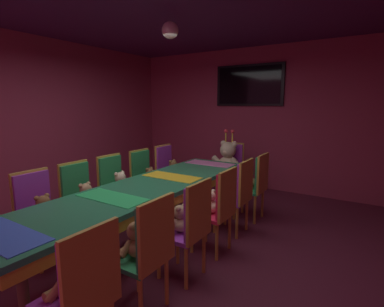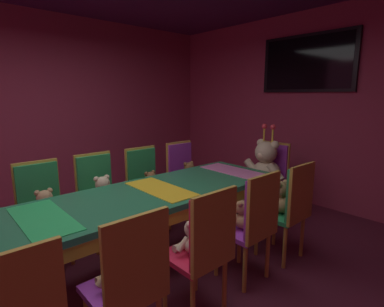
# 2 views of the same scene
# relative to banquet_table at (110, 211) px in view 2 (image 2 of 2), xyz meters

# --- Properties ---
(ground_plane) EXTENTS (7.90, 7.90, 0.00)m
(ground_plane) POSITION_rel_banquet_table_xyz_m (0.00, 0.00, -0.66)
(ground_plane) COLOR #591E33
(wall_back) EXTENTS (5.20, 0.12, 2.80)m
(wall_back) POSITION_rel_banquet_table_xyz_m (0.00, 3.20, 0.74)
(wall_back) COLOR #99334C
(wall_back) RESTS_ON ground_plane
(wall_left) EXTENTS (0.12, 6.40, 2.80)m
(wall_left) POSITION_rel_banquet_table_xyz_m (-2.60, 0.00, 0.74)
(wall_left) COLOR #99334C
(wall_left) RESTS_ON ground_plane
(banquet_table) EXTENTS (0.90, 3.64, 0.75)m
(banquet_table) POSITION_rel_banquet_table_xyz_m (0.00, 0.00, 0.00)
(banquet_table) COLOR #26724C
(banquet_table) RESTS_ON ground_plane
(chair_left_2) EXTENTS (0.42, 0.41, 0.98)m
(chair_left_2) POSITION_rel_banquet_table_xyz_m (-0.82, -0.32, -0.06)
(chair_left_2) COLOR #268C4C
(chair_left_2) RESTS_ON ground_plane
(teddy_left_2) EXTENTS (0.24, 0.31, 0.29)m
(teddy_left_2) POSITION_rel_banquet_table_xyz_m (-0.67, -0.32, -0.07)
(teddy_left_2) COLOR tan
(teddy_left_2) RESTS_ON chair_left_2
(chair_left_3) EXTENTS (0.42, 0.41, 0.98)m
(chair_left_3) POSITION_rel_banquet_table_xyz_m (-0.83, 0.27, -0.06)
(chair_left_3) COLOR #268C4C
(chair_left_3) RESTS_ON ground_plane
(teddy_left_3) EXTENTS (0.26, 0.33, 0.31)m
(teddy_left_3) POSITION_rel_banquet_table_xyz_m (-0.69, 0.27, -0.07)
(teddy_left_3) COLOR beige
(teddy_left_3) RESTS_ON chair_left_3
(chair_left_4) EXTENTS (0.42, 0.41, 0.98)m
(chair_left_4) POSITION_rel_banquet_table_xyz_m (-0.81, 0.86, -0.06)
(chair_left_4) COLOR #268C4C
(chair_left_4) RESTS_ON ground_plane
(teddy_left_4) EXTENTS (0.22, 0.28, 0.27)m
(teddy_left_4) POSITION_rel_banquet_table_xyz_m (-0.66, 0.86, -0.08)
(teddy_left_4) COLOR brown
(teddy_left_4) RESTS_ON chair_left_4
(chair_left_5) EXTENTS (0.42, 0.41, 0.98)m
(chair_left_5) POSITION_rel_banquet_table_xyz_m (-0.82, 1.48, -0.06)
(chair_left_5) COLOR purple
(chair_left_5) RESTS_ON ground_plane
(teddy_left_5) EXTENTS (0.23, 0.30, 0.28)m
(teddy_left_5) POSITION_rel_banquet_table_xyz_m (-0.68, 1.48, -0.08)
(teddy_left_5) COLOR brown
(teddy_left_5) RESTS_ON chair_left_5
(chair_right_2) EXTENTS (0.42, 0.41, 0.98)m
(chair_right_2) POSITION_rel_banquet_table_xyz_m (0.83, -0.30, -0.06)
(chair_right_2) COLOR purple
(chair_right_2) RESTS_ON ground_plane
(teddy_right_2) EXTENTS (0.22, 0.29, 0.27)m
(teddy_right_2) POSITION_rel_banquet_table_xyz_m (0.69, -0.30, -0.08)
(teddy_right_2) COLOR tan
(teddy_right_2) RESTS_ON chair_right_2
(chair_right_3) EXTENTS (0.42, 0.41, 0.98)m
(chair_right_3) POSITION_rel_banquet_table_xyz_m (0.83, 0.30, -0.06)
(chair_right_3) COLOR red
(chair_right_3) RESTS_ON ground_plane
(teddy_right_3) EXTENTS (0.22, 0.28, 0.27)m
(teddy_right_3) POSITION_rel_banquet_table_xyz_m (0.69, 0.30, -0.09)
(teddy_right_3) COLOR beige
(teddy_right_3) RESTS_ON chair_right_3
(chair_right_4) EXTENTS (0.42, 0.41, 0.98)m
(chair_right_4) POSITION_rel_banquet_table_xyz_m (0.80, 0.90, -0.06)
(chair_right_4) COLOR purple
(chair_right_4) RESTS_ON ground_plane
(teddy_right_4) EXTENTS (0.21, 0.27, 0.26)m
(teddy_right_4) POSITION_rel_banquet_table_xyz_m (0.66, 0.90, -0.09)
(teddy_right_4) COLOR #9E7247
(teddy_right_4) RESTS_ON chair_right_4
(chair_right_5) EXTENTS (0.42, 0.41, 0.98)m
(chair_right_5) POSITION_rel_banquet_table_xyz_m (0.82, 1.47, -0.06)
(chair_right_5) COLOR #268C4C
(chair_right_5) RESTS_ON ground_plane
(teddy_right_5) EXTENTS (0.27, 0.35, 0.33)m
(teddy_right_5) POSITION_rel_banquet_table_xyz_m (0.68, 1.47, -0.06)
(teddy_right_5) COLOR #9E7247
(teddy_right_5) RESTS_ON chair_right_5
(throne_chair) EXTENTS (0.41, 0.42, 0.98)m
(throne_chair) POSITION_rel_banquet_table_xyz_m (0.00, 2.36, -0.06)
(throne_chair) COLOR purple
(throne_chair) RESTS_ON ground_plane
(king_teddy_bear) EXTENTS (0.61, 0.47, 0.78)m
(king_teddy_bear) POSITION_rel_banquet_table_xyz_m (0.00, 2.20, 0.05)
(king_teddy_bear) COLOR beige
(king_teddy_bear) RESTS_ON throne_chair
(wall_tv) EXTENTS (1.38, 0.06, 0.80)m
(wall_tv) POSITION_rel_banquet_table_xyz_m (0.00, 3.11, 1.39)
(wall_tv) COLOR black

